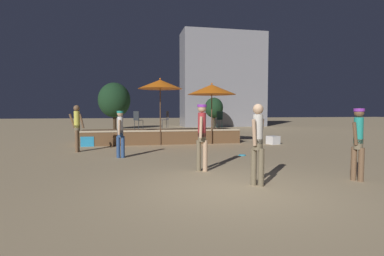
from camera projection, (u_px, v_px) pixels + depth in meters
ground_plane at (231, 190)px, 6.25m from camera, size 120.00×120.00×0.00m
wooden_deck at (160, 136)px, 15.56m from camera, size 7.93×2.36×0.72m
patio_umbrella_0 at (160, 84)px, 14.22m from camera, size 2.10×2.10×3.20m
patio_umbrella_1 at (212, 90)px, 14.68m from camera, size 2.38×2.38×3.02m
cube_seat_0 at (273, 140)px, 14.73m from camera, size 0.61×0.61×0.41m
cube_seat_1 at (147, 140)px, 14.57m from camera, size 0.54×0.54×0.41m
cube_seat_2 at (88, 141)px, 13.98m from camera, size 0.62×0.62×0.46m
person_0 at (77, 126)px, 11.95m from camera, size 0.59×0.31×1.87m
person_1 at (120, 132)px, 10.46m from camera, size 0.29×0.50×1.65m
person_2 at (202, 133)px, 8.14m from camera, size 0.30×0.54×1.84m
person_3 at (258, 141)px, 6.56m from camera, size 0.45×0.40×1.81m
person_4 at (358, 140)px, 7.02m from camera, size 0.49×0.30×1.72m
bistro_chair_0 at (137, 118)px, 14.90m from camera, size 0.48×0.48×0.90m
bistro_chair_1 at (219, 118)px, 15.91m from camera, size 0.48×0.48×0.90m
bistro_chair_2 at (166, 118)px, 15.74m from camera, size 0.41×0.41×0.90m
frisbee_disc at (242, 155)px, 11.02m from camera, size 0.27×0.27×0.03m
background_tree_0 at (114, 100)px, 26.52m from camera, size 2.81×2.81×4.12m
background_tree_1 at (214, 108)px, 27.78m from camera, size 1.70×1.70×2.85m
distant_building at (223, 80)px, 31.43m from camera, size 8.66×3.27×9.73m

